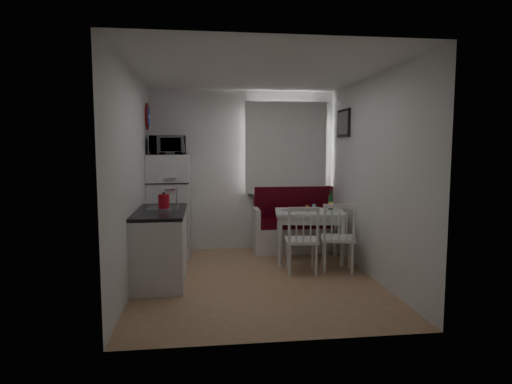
{
  "coord_description": "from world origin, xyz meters",
  "views": [
    {
      "loc": [
        -0.67,
        -5.26,
        1.69
      ],
      "look_at": [
        0.06,
        0.5,
        1.08
      ],
      "focal_mm": 30.0,
      "sensor_mm": 36.0,
      "label": 1
    }
  ],
  "objects_px": {
    "chair_left": "(303,233)",
    "fridge": "(169,206)",
    "chair_right": "(340,230)",
    "kettle": "(164,202)",
    "dining_table": "(310,217)",
    "kitchen_counter": "(161,245)",
    "bench": "(297,229)",
    "microwave": "(168,145)",
    "wine_bottle": "(331,199)"
  },
  "relations": [
    {
      "from": "microwave",
      "to": "fridge",
      "type": "bearing_deg",
      "value": 90.0
    },
    {
      "from": "kettle",
      "to": "wine_bottle",
      "type": "relative_size",
      "value": 0.73
    },
    {
      "from": "dining_table",
      "to": "chair_left",
      "type": "distance_m",
      "value": 0.72
    },
    {
      "from": "dining_table",
      "to": "chair_left",
      "type": "height_order",
      "value": "chair_left"
    },
    {
      "from": "chair_left",
      "to": "kettle",
      "type": "bearing_deg",
      "value": -172.26
    },
    {
      "from": "dining_table",
      "to": "chair_right",
      "type": "height_order",
      "value": "chair_right"
    },
    {
      "from": "chair_left",
      "to": "fridge",
      "type": "xyz_separation_m",
      "value": [
        -1.83,
        1.23,
        0.22
      ]
    },
    {
      "from": "chair_left",
      "to": "bench",
      "type": "bearing_deg",
      "value": 87.42
    },
    {
      "from": "bench",
      "to": "dining_table",
      "type": "height_order",
      "value": "bench"
    },
    {
      "from": "microwave",
      "to": "wine_bottle",
      "type": "relative_size",
      "value": 1.72
    },
    {
      "from": "bench",
      "to": "wine_bottle",
      "type": "bearing_deg",
      "value": -56.98
    },
    {
      "from": "microwave",
      "to": "wine_bottle",
      "type": "distance_m",
      "value": 2.59
    },
    {
      "from": "chair_left",
      "to": "dining_table",
      "type": "bearing_deg",
      "value": 76.1
    },
    {
      "from": "bench",
      "to": "microwave",
      "type": "height_order",
      "value": "microwave"
    },
    {
      "from": "chair_left",
      "to": "chair_right",
      "type": "relative_size",
      "value": 0.93
    },
    {
      "from": "chair_left",
      "to": "chair_right",
      "type": "distance_m",
      "value": 0.5
    },
    {
      "from": "kitchen_counter",
      "to": "kettle",
      "type": "relative_size",
      "value": 5.97
    },
    {
      "from": "microwave",
      "to": "kettle",
      "type": "bearing_deg",
      "value": -88.59
    },
    {
      "from": "chair_left",
      "to": "wine_bottle",
      "type": "height_order",
      "value": "wine_bottle"
    },
    {
      "from": "chair_right",
      "to": "wine_bottle",
      "type": "relative_size",
      "value": 1.75
    },
    {
      "from": "microwave",
      "to": "wine_bottle",
      "type": "xyz_separation_m",
      "value": [
        2.43,
        -0.42,
        -0.81
      ]
    },
    {
      "from": "kitchen_counter",
      "to": "dining_table",
      "type": "relative_size",
      "value": 1.21
    },
    {
      "from": "microwave",
      "to": "wine_bottle",
      "type": "height_order",
      "value": "microwave"
    },
    {
      "from": "bench",
      "to": "chair_right",
      "type": "bearing_deg",
      "value": -78.32
    },
    {
      "from": "bench",
      "to": "chair_left",
      "type": "relative_size",
      "value": 2.95
    },
    {
      "from": "chair_right",
      "to": "wine_bottle",
      "type": "bearing_deg",
      "value": 96.18
    },
    {
      "from": "fridge",
      "to": "kitchen_counter",
      "type": "bearing_deg",
      "value": -90.9
    },
    {
      "from": "fridge",
      "to": "kettle",
      "type": "height_order",
      "value": "fridge"
    },
    {
      "from": "kitchen_counter",
      "to": "bench",
      "type": "height_order",
      "value": "kitchen_counter"
    },
    {
      "from": "fridge",
      "to": "microwave",
      "type": "distance_m",
      "value": 0.93
    },
    {
      "from": "bench",
      "to": "fridge",
      "type": "height_order",
      "value": "fridge"
    },
    {
      "from": "kitchen_counter",
      "to": "chair_right",
      "type": "relative_size",
      "value": 2.48
    },
    {
      "from": "kitchen_counter",
      "to": "chair_left",
      "type": "height_order",
      "value": "kitchen_counter"
    },
    {
      "from": "dining_table",
      "to": "microwave",
      "type": "height_order",
      "value": "microwave"
    },
    {
      "from": "kitchen_counter",
      "to": "wine_bottle",
      "type": "xyz_separation_m",
      "value": [
        2.45,
        0.77,
        0.45
      ]
    },
    {
      "from": "kitchen_counter",
      "to": "wine_bottle",
      "type": "height_order",
      "value": "kitchen_counter"
    },
    {
      "from": "kitchen_counter",
      "to": "chair_right",
      "type": "xyz_separation_m",
      "value": [
        2.35,
        0.01,
        0.13
      ]
    },
    {
      "from": "kitchen_counter",
      "to": "dining_table",
      "type": "bearing_deg",
      "value": 17.84
    },
    {
      "from": "microwave",
      "to": "dining_table",
      "type": "bearing_deg",
      "value": -14.05
    },
    {
      "from": "kitchen_counter",
      "to": "fridge",
      "type": "bearing_deg",
      "value": 89.1
    },
    {
      "from": "dining_table",
      "to": "kettle",
      "type": "relative_size",
      "value": 4.95
    },
    {
      "from": "wine_bottle",
      "to": "chair_left",
      "type": "bearing_deg",
      "value": -128.13
    },
    {
      "from": "bench",
      "to": "wine_bottle",
      "type": "relative_size",
      "value": 4.78
    },
    {
      "from": "chair_left",
      "to": "fridge",
      "type": "height_order",
      "value": "fridge"
    },
    {
      "from": "chair_right",
      "to": "microwave",
      "type": "distance_m",
      "value": 2.85
    },
    {
      "from": "chair_right",
      "to": "wine_bottle",
      "type": "xyz_separation_m",
      "value": [
        0.1,
        0.77,
        0.32
      ]
    },
    {
      "from": "chair_left",
      "to": "kitchen_counter",
      "type": "bearing_deg",
      "value": -172.97
    },
    {
      "from": "kitchen_counter",
      "to": "chair_left",
      "type": "bearing_deg",
      "value": 0.31
    },
    {
      "from": "kettle",
      "to": "dining_table",
      "type": "bearing_deg",
      "value": 18.79
    },
    {
      "from": "chair_left",
      "to": "fridge",
      "type": "relative_size",
      "value": 0.31
    }
  ]
}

